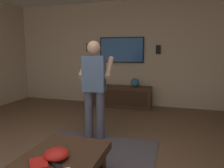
{
  "coord_description": "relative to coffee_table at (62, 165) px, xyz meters",
  "views": [
    {
      "loc": [
        -2.17,
        -1.24,
        1.48
      ],
      "look_at": [
        1.38,
        -0.21,
        0.91
      ],
      "focal_mm": 34.77,
      "sensor_mm": 36.0,
      "label": 1
    }
  ],
  "objects": [
    {
      "name": "coffee_table",
      "position": [
        0.0,
        0.0,
        0.0
      ],
      "size": [
        1.0,
        0.8,
        0.4
      ],
      "color": "#422B1C",
      "rests_on": "ground"
    },
    {
      "name": "tv",
      "position": [
        3.86,
        0.31,
        1.2
      ],
      "size": [
        0.05,
        1.21,
        0.68
      ],
      "rotation": [
        0.0,
        0.0,
        3.14
      ],
      "color": "black"
    },
    {
      "name": "remote_black",
      "position": [
        -0.22,
        -0.07,
        0.12
      ],
      "size": [
        0.12,
        0.15,
        0.02
      ],
      "primitive_type": "cube",
      "rotation": [
        0.0,
        0.0,
        4.11
      ],
      "color": "black",
      "rests_on": "coffee_table"
    },
    {
      "name": "vase_round",
      "position": [
        3.64,
        -0.11,
        0.36
      ],
      "size": [
        0.22,
        0.22,
        0.22
      ],
      "primitive_type": "sphere",
      "color": "teal",
      "rests_on": "media_console"
    },
    {
      "name": "wall_speaker_left",
      "position": [
        3.87,
        -0.66,
        1.22
      ],
      "size": [
        0.06,
        0.12,
        0.22
      ],
      "primitive_type": "cube",
      "color": "black"
    },
    {
      "name": "person_standing",
      "position": [
        1.43,
        0.17,
        0.64
      ],
      "size": [
        0.58,
        0.58,
        1.64
      ],
      "rotation": [
        0.0,
        0.0,
        0.12
      ],
      "color": "#4C5166",
      "rests_on": "ground"
    },
    {
      "name": "bowl",
      "position": [
        -0.09,
        0.0,
        0.16
      ],
      "size": [
        0.25,
        0.25,
        0.11
      ],
      "primitive_type": "ellipsoid",
      "color": "red",
      "rests_on": "coffee_table"
    },
    {
      "name": "wall_speaker_right",
      "position": [
        3.87,
        1.26,
        1.28
      ],
      "size": [
        0.06,
        0.12,
        0.22
      ],
      "primitive_type": "cube",
      "color": "black"
    },
    {
      "name": "wall_back_tv",
      "position": [
        3.95,
        0.14,
        1.09
      ],
      "size": [
        0.1,
        6.71,
        2.78
      ],
      "primitive_type": "cube",
      "color": "#C6B299",
      "rests_on": "ground"
    },
    {
      "name": "media_console",
      "position": [
        3.62,
        0.31,
        -0.02
      ],
      "size": [
        0.45,
        1.7,
        0.55
      ],
      "rotation": [
        0.0,
        0.0,
        3.14
      ],
      "color": "#422B1C",
      "rests_on": "ground"
    },
    {
      "name": "book",
      "position": [
        -0.25,
        0.1,
        0.12
      ],
      "size": [
        0.27,
        0.26,
        0.04
      ],
      "primitive_type": "cube",
      "rotation": [
        0.0,
        0.0,
        3.84
      ],
      "color": "red",
      "rests_on": "coffee_table"
    }
  ]
}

